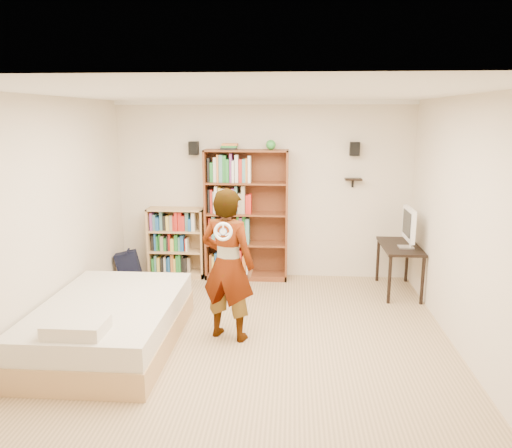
{
  "coord_description": "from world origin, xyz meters",
  "views": [
    {
      "loc": [
        0.44,
        -5.09,
        2.49
      ],
      "look_at": [
        0.02,
        0.6,
        1.24
      ],
      "focal_mm": 35.0,
      "sensor_mm": 36.0,
      "label": 1
    }
  ],
  "objects_px": {
    "computer_desk": "(399,269)",
    "person": "(228,265)",
    "tall_bookshelf": "(246,215)",
    "daybed": "(110,318)",
    "low_bookshelf": "(176,242)"
  },
  "relations": [
    {
      "from": "computer_desk",
      "to": "person",
      "type": "distance_m",
      "value": 2.84
    },
    {
      "from": "computer_desk",
      "to": "person",
      "type": "bearing_deg",
      "value": -143.27
    },
    {
      "from": "tall_bookshelf",
      "to": "daybed",
      "type": "relative_size",
      "value": 0.92
    },
    {
      "from": "daybed",
      "to": "low_bookshelf",
      "type": "bearing_deg",
      "value": 85.89
    },
    {
      "from": "computer_desk",
      "to": "person",
      "type": "xyz_separation_m",
      "value": [
        -2.24,
        -1.67,
        0.52
      ]
    },
    {
      "from": "tall_bookshelf",
      "to": "low_bookshelf",
      "type": "bearing_deg",
      "value": 178.94
    },
    {
      "from": "tall_bookshelf",
      "to": "computer_desk",
      "type": "distance_m",
      "value": 2.36
    },
    {
      "from": "low_bookshelf",
      "to": "computer_desk",
      "type": "xyz_separation_m",
      "value": [
        3.33,
        -0.49,
        -0.2
      ]
    },
    {
      "from": "tall_bookshelf",
      "to": "low_bookshelf",
      "type": "distance_m",
      "value": 1.19
    },
    {
      "from": "daybed",
      "to": "person",
      "type": "relative_size",
      "value": 1.26
    },
    {
      "from": "tall_bookshelf",
      "to": "daybed",
      "type": "distance_m",
      "value": 2.84
    },
    {
      "from": "low_bookshelf",
      "to": "daybed",
      "type": "height_order",
      "value": "low_bookshelf"
    },
    {
      "from": "tall_bookshelf",
      "to": "daybed",
      "type": "xyz_separation_m",
      "value": [
        -1.28,
        -2.44,
        -0.67
      ]
    },
    {
      "from": "low_bookshelf",
      "to": "person",
      "type": "height_order",
      "value": "person"
    },
    {
      "from": "tall_bookshelf",
      "to": "low_bookshelf",
      "type": "xyz_separation_m",
      "value": [
        -1.1,
        0.02,
        -0.45
      ]
    }
  ]
}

